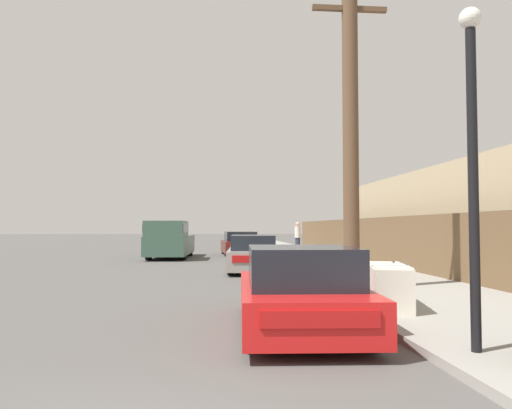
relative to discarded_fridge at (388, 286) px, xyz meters
The scene contains 11 objects.
sidewalk_curb 17.58m from the discarded_fridge, 85.17° to the left, with size 4.20×63.00×0.12m, color gray.
discarded_fridge is the anchor object (origin of this frame).
parked_sports_car_red 2.22m from the discarded_fridge, 145.76° to the right, with size 1.98×4.21×1.28m.
car_parked_mid 8.90m from the discarded_fridge, 101.34° to the left, with size 1.98×4.24×1.29m.
car_parked_far 19.30m from the discarded_fridge, 94.84° to the left, with size 2.08×4.23×1.31m.
pickup_truck 17.28m from the discarded_fridge, 107.88° to the left, with size 2.19×5.90×1.86m.
utility_pole 4.28m from the discarded_fridge, 88.27° to the left, with size 1.80×0.37×7.39m.
street_lamp 3.75m from the discarded_fridge, 91.45° to the right, with size 0.26×0.26×4.09m.
wooden_fence 10.91m from the discarded_fridge, 71.65° to the left, with size 0.08×34.07×1.83m, color brown.
building_right_house 11.99m from the discarded_fridge, 52.95° to the left, with size 6.00×18.39×3.62m, color tan.
pedestrian 19.77m from the discarded_fridge, 84.98° to the left, with size 0.34×0.34×1.73m.
Camera 1 is at (0.67, -2.80, 1.58)m, focal length 35.00 mm.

